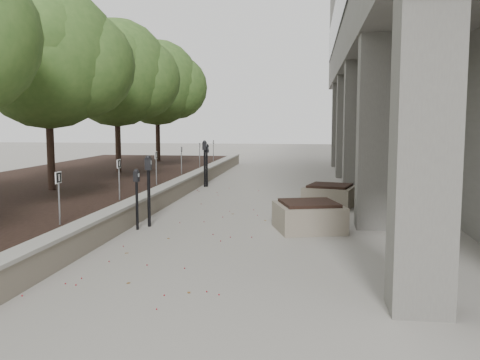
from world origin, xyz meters
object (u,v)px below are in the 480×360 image
Objects in this scene: planter_front at (309,216)px; parking_meter_3 at (149,191)px; parking_meter_4 at (205,164)px; planter_back at (330,195)px; crabapple_tree_4 at (117,96)px; parking_meter_2 at (137,199)px; parking_meter_5 at (207,165)px; crabapple_tree_3 at (48,87)px; crabapple_tree_5 at (157,101)px.

parking_meter_3 is at bearing -178.85° from planter_front.
parking_meter_4 reaches higher than planter_back.
crabapple_tree_4 is 8.92m from parking_meter_2.
parking_meter_3 is 6.91m from parking_meter_5.
crabapple_tree_4 is 4.21× the size of planter_front.
crabapple_tree_3 and crabapple_tree_4 have the same top height.
parking_meter_3 is at bearing -65.17° from crabapple_tree_4.
parking_meter_2 is (3.34, -2.89, -2.48)m from crabapple_tree_3.
parking_meter_5 is at bearing 52.33° from crabapple_tree_3.
crabapple_tree_4 reaches higher than parking_meter_4.
parking_meter_3 is 0.97× the size of parking_meter_4.
crabapple_tree_5 is 12.16m from planter_back.
crabapple_tree_5 is (0.00, 5.00, 0.00)m from crabapple_tree_4.
crabapple_tree_3 is 4.21× the size of planter_front.
parking_meter_4 is 1.29× the size of planter_back.
parking_meter_3 reaches higher than parking_meter_5.
crabapple_tree_4 is at bearing 150.25° from planter_back.
parking_meter_5 is at bearing 104.60° from parking_meter_2.
crabapple_tree_3 is 4.28× the size of parking_meter_2.
crabapple_tree_5 is 4.21× the size of planter_front.
parking_meter_3 is at bearing -70.99° from parking_meter_5.
planter_front is 3.29m from planter_back.
crabapple_tree_4 and crabapple_tree_5 have the same top height.
parking_meter_2 is at bearing -173.27° from planter_front.
planter_front is at bearing 0.59° from parking_meter_3.
crabapple_tree_3 is 1.00× the size of crabapple_tree_4.
crabapple_tree_4 is at bearing 127.78° from parking_meter_2.
parking_meter_5 reaches higher than planter_back.
planter_back is (7.39, -4.23, -2.83)m from crabapple_tree_4.
parking_meter_4 is 1.23× the size of planter_front.
crabapple_tree_3 is at bearing -174.02° from planter_back.
parking_meter_3 reaches higher than planter_back.
crabapple_tree_3 is 5.88m from parking_meter_4.
crabapple_tree_4 is 4.11m from parking_meter_4.
crabapple_tree_4 is 4.42× the size of planter_back.
crabapple_tree_5 reaches higher than parking_meter_5.
parking_meter_5 is at bearing 68.04° from parking_meter_4.
parking_meter_5 is 5.41m from planter_back.
planter_front is at bearing -61.16° from crabapple_tree_5.
parking_meter_4 reaches higher than parking_meter_5.
planter_front is at bearing -44.88° from parking_meter_5.
crabapple_tree_4 is at bearing 176.48° from parking_meter_4.
crabapple_tree_3 is at bearing 143.38° from parking_meter_3.
crabapple_tree_5 is (0.00, 10.00, 0.00)m from crabapple_tree_3.
parking_meter_5 is (3.37, -5.64, -2.39)m from crabapple_tree_5.
parking_meter_5 is (3.37, 4.36, -2.39)m from crabapple_tree_3.
crabapple_tree_4 is 3.70× the size of parking_meter_5.
crabapple_tree_4 is 8.98m from planter_back.
crabapple_tree_3 reaches higher than parking_meter_3.
planter_back is (3.90, 3.31, -0.48)m from parking_meter_3.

